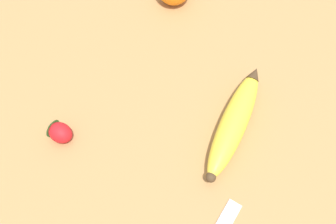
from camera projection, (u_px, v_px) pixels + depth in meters
name	position (u px, v px, depth m)	size (l,w,h in m)	color
ground_plane	(185.00, 127.00, 0.68)	(3.00, 3.00, 0.00)	#A87A47
banana	(234.00, 122.00, 0.66)	(0.10, 0.23, 0.04)	yellow
strawberry	(59.00, 132.00, 0.65)	(0.05, 0.04, 0.03)	red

